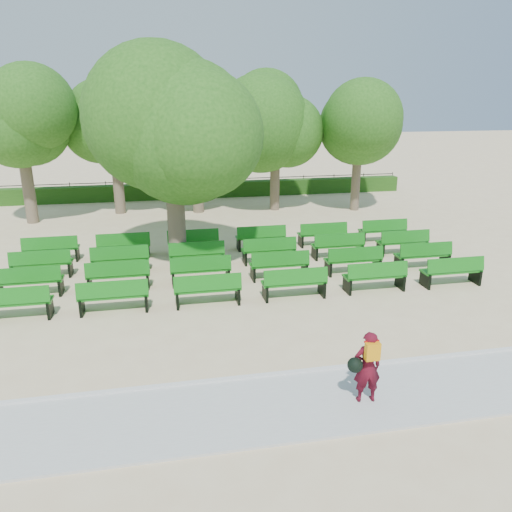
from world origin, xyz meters
The scene contains 9 objects.
ground centered at (0.00, 0.00, 0.00)m, with size 120.00×120.00×0.00m, color beige.
paving centered at (0.00, -7.40, 0.03)m, with size 30.00×2.20×0.06m, color #BABBB6.
curb centered at (0.00, -6.25, 0.05)m, with size 30.00×0.12×0.10m, color silver.
hedge centered at (0.00, 14.00, 0.45)m, with size 26.00×0.70×0.90m, color #224E14.
fence centered at (0.00, 14.40, 0.00)m, with size 26.00×0.10×1.02m, color black, non-canonical shape.
tree_line centered at (0.00, 10.00, 0.00)m, with size 21.80×6.80×7.04m, color #2C641A, non-canonical shape.
bench_array centered at (0.56, 0.63, 0.10)m, with size 1.98×0.63×1.25m.
tree_among centered at (-1.43, 1.60, 4.82)m, with size 4.94×4.94×7.08m.
person centered at (1.86, -7.55, 0.85)m, with size 0.73×0.45×1.53m.
Camera 1 is at (-1.98, -15.67, 6.02)m, focal length 35.00 mm.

